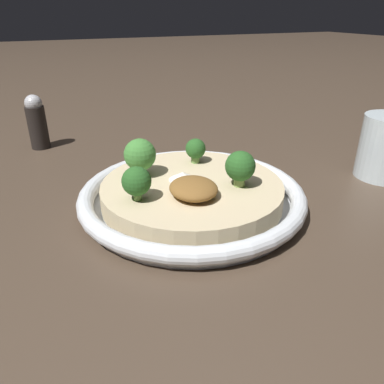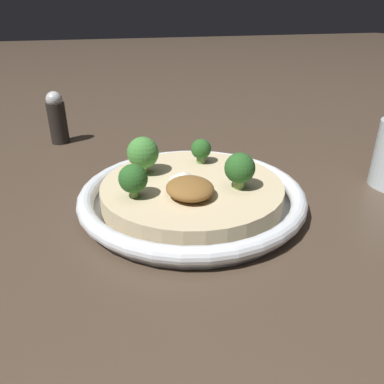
{
  "view_description": "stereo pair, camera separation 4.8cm",
  "coord_description": "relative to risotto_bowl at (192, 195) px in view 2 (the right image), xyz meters",
  "views": [
    {
      "loc": [
        0.39,
        -0.18,
        0.23
      ],
      "look_at": [
        0.0,
        0.0,
        0.02
      ],
      "focal_mm": 35.0,
      "sensor_mm": 36.0,
      "label": 1
    },
    {
      "loc": [
        0.41,
        -0.13,
        0.23
      ],
      "look_at": [
        0.0,
        0.0,
        0.02
      ],
      "focal_mm": 35.0,
      "sensor_mm": 36.0,
      "label": 2
    }
  ],
  "objects": [
    {
      "name": "broccoli_front_right",
      "position": [
        0.02,
        -0.08,
        0.04
      ],
      "size": [
        0.03,
        0.03,
        0.04
      ],
      "color": "#668E47",
      "rests_on": "risotto_bowl"
    },
    {
      "name": "risotto_bowl",
      "position": [
        0.0,
        0.0,
        0.0
      ],
      "size": [
        0.29,
        0.29,
        0.03
      ],
      "color": "silver",
      "rests_on": "ground_plane"
    },
    {
      "name": "pepper_shaker",
      "position": [
        -0.32,
        -0.16,
        0.03
      ],
      "size": [
        0.03,
        0.03,
        0.1
      ],
      "color": "black",
      "rests_on": "ground_plane"
    },
    {
      "name": "crispy_onion_garnish",
      "position": [
        0.03,
        -0.01,
        0.03
      ],
      "size": [
        0.06,
        0.06,
        0.02
      ],
      "color": "brown",
      "rests_on": "risotto_bowl"
    },
    {
      "name": "ground_plane",
      "position": [
        0.0,
        0.0,
        -0.02
      ],
      "size": [
        6.0,
        6.0,
        0.0
      ],
      "primitive_type": "plane",
      "color": "#47382B"
    },
    {
      "name": "broccoli_back_right",
      "position": [
        0.03,
        0.05,
        0.04
      ],
      "size": [
        0.04,
        0.04,
        0.05
      ],
      "color": "#84A856",
      "rests_on": "risotto_bowl"
    },
    {
      "name": "broccoli_front_left",
      "position": [
        -0.05,
        -0.05,
        0.05
      ],
      "size": [
        0.04,
        0.04,
        0.05
      ],
      "color": "#759E4C",
      "rests_on": "risotto_bowl"
    },
    {
      "name": "broccoli_left",
      "position": [
        -0.06,
        0.03,
        0.04
      ],
      "size": [
        0.03,
        0.03,
        0.04
      ],
      "color": "#668E47",
      "rests_on": "risotto_bowl"
    },
    {
      "name": "cheese_sprinkle",
      "position": [
        -0.01,
        -0.01,
        0.02
      ],
      "size": [
        0.04,
        0.04,
        0.01
      ],
      "color": "white",
      "rests_on": "risotto_bowl"
    }
  ]
}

